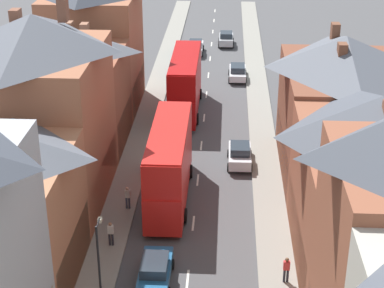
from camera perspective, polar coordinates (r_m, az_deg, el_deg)
pavement_left at (r=54.90m, az=-4.41°, el=0.92°), size 2.20×104.00×0.14m
pavement_right at (r=54.54m, az=6.28°, el=0.67°), size 2.20×104.00×0.14m
centre_line_dashes at (r=52.69m, az=0.83°, el=-0.15°), size 0.14×97.80×0.01m
terrace_row_left at (r=36.94m, az=-16.29°, el=-2.54°), size 8.00×60.31×13.64m
double_decker_bus_lead at (r=58.67m, az=-0.61°, el=5.49°), size 2.74×10.80×5.30m
double_decker_bus_mid_street at (r=43.56m, az=-2.03°, el=-1.69°), size 2.74×10.80×5.30m
car_near_blue at (r=36.54m, az=-3.31°, el=-11.17°), size 1.90×4.17×1.61m
car_near_silver at (r=49.38m, az=4.27°, el=-0.92°), size 1.90×3.89×1.70m
car_parked_left_a at (r=68.07m, az=4.07°, el=6.41°), size 1.90×4.26×1.59m
car_parked_right_a at (r=69.49m, az=-1.09°, el=6.88°), size 1.90×4.41×1.64m
car_mid_black at (r=80.21m, az=3.05°, el=9.34°), size 1.90×3.86×1.70m
car_parked_left_b at (r=76.74m, az=0.31°, el=8.62°), size 1.90×4.19×1.63m
car_mid_white at (r=75.58m, az=-0.73°, el=8.38°), size 1.90×4.40×1.66m
pedestrian_mid_left at (r=36.63m, az=8.39°, el=-10.90°), size 0.36×0.22×1.61m
pedestrian_mid_right at (r=39.59m, az=-7.24°, el=-7.81°), size 0.36×0.22×1.61m
pedestrian_far_left at (r=43.29m, az=-5.75°, el=-4.67°), size 0.36×0.22×1.61m
street_lamp at (r=33.19m, az=-8.23°, el=-10.44°), size 0.20×1.12×5.50m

